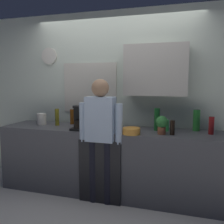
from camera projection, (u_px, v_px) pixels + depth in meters
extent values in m
plane|color=silver|center=(101.00, 202.00, 3.21)|extent=(8.00, 8.00, 0.00)
cube|color=#4C4C51|center=(108.00, 161.00, 3.44)|extent=(3.07, 0.64, 0.92)
cube|color=black|center=(99.00, 172.00, 3.13)|extent=(0.56, 0.02, 0.83)
cube|color=silver|center=(116.00, 99.00, 3.74)|extent=(4.67, 0.10, 2.60)
cube|color=beige|center=(90.00, 88.00, 3.78)|extent=(0.86, 0.02, 0.76)
cube|color=#8CA5C6|center=(90.00, 88.00, 3.78)|extent=(0.80, 0.02, 0.70)
cube|color=#B7B2A8|center=(156.00, 70.00, 3.31)|extent=(0.84, 0.32, 0.68)
cylinder|color=silver|center=(49.00, 56.00, 3.90)|extent=(0.26, 0.03, 0.26)
cube|color=black|center=(79.00, 129.00, 3.30)|extent=(0.20, 0.20, 0.03)
cube|color=black|center=(81.00, 117.00, 3.34)|extent=(0.18, 0.08, 0.28)
cylinder|color=black|center=(78.00, 124.00, 3.27)|extent=(0.11, 0.11, 0.11)
cylinder|color=black|center=(79.00, 107.00, 3.26)|extent=(0.17, 0.17, 0.03)
cylinder|color=black|center=(172.00, 128.00, 2.99)|extent=(0.06, 0.06, 0.18)
cylinder|color=maroon|center=(211.00, 125.00, 3.03)|extent=(0.06, 0.06, 0.22)
cylinder|color=olive|center=(57.00, 117.00, 3.62)|extent=(0.06, 0.06, 0.25)
cylinder|color=brown|center=(72.00, 117.00, 3.72)|extent=(0.06, 0.06, 0.23)
cylinder|color=#195923|center=(157.00, 119.00, 3.26)|extent=(0.07, 0.07, 0.30)
cylinder|color=#2D8C33|center=(197.00, 120.00, 3.24)|extent=(0.09, 0.09, 0.28)
cylinder|color=#3351B2|center=(79.00, 122.00, 3.67)|extent=(0.08, 0.08, 0.10)
cylinder|color=orange|center=(131.00, 131.00, 3.04)|extent=(0.22, 0.22, 0.08)
cylinder|color=#9E5638|center=(162.00, 131.00, 3.04)|extent=(0.10, 0.10, 0.09)
sphere|color=#2D7233|center=(162.00, 122.00, 3.02)|extent=(0.15, 0.15, 0.15)
cylinder|color=green|center=(167.00, 125.00, 3.22)|extent=(0.06, 0.06, 0.15)
cone|color=white|center=(167.00, 119.00, 3.21)|extent=(0.02, 0.02, 0.03)
cylinder|color=silver|center=(42.00, 119.00, 3.69)|extent=(0.14, 0.14, 0.17)
cylinder|color=black|center=(94.00, 171.00, 3.19)|extent=(0.12, 0.12, 0.82)
cylinder|color=black|center=(108.00, 173.00, 3.13)|extent=(0.12, 0.12, 0.82)
cube|color=silver|center=(100.00, 119.00, 3.07)|extent=(0.36, 0.20, 0.56)
sphere|color=#A57A59|center=(100.00, 88.00, 3.02)|extent=(0.22, 0.22, 0.22)
cylinder|color=silver|center=(83.00, 122.00, 3.14)|extent=(0.09, 0.09, 0.50)
cylinder|color=silver|center=(119.00, 124.00, 3.01)|extent=(0.09, 0.09, 0.50)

